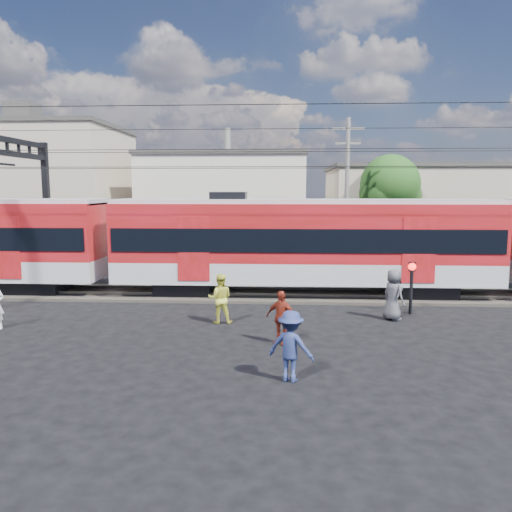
# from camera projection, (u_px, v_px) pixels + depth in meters

# --- Properties ---
(ground) EXTENTS (120.00, 120.00, 0.00)m
(ground) POSITION_uv_depth(u_px,v_px,m) (194.00, 355.00, 13.88)
(ground) COLOR black
(ground) RESTS_ON ground
(track_bed) EXTENTS (70.00, 3.40, 0.12)m
(track_bed) POSITION_uv_depth(u_px,v_px,m) (226.00, 294.00, 21.79)
(track_bed) COLOR #2D2823
(track_bed) RESTS_ON ground
(rail_near) EXTENTS (70.00, 0.12, 0.12)m
(rail_near) POSITION_uv_depth(u_px,v_px,m) (224.00, 295.00, 21.03)
(rail_near) COLOR #59544C
(rail_near) RESTS_ON track_bed
(rail_far) EXTENTS (70.00, 0.12, 0.12)m
(rail_far) POSITION_uv_depth(u_px,v_px,m) (228.00, 288.00, 22.51)
(rail_far) COLOR #59544C
(rail_far) RESTS_ON track_bed
(commuter_train) EXTENTS (50.30, 3.08, 4.17)m
(commuter_train) POSITION_uv_depth(u_px,v_px,m) (308.00, 241.00, 21.29)
(commuter_train) COLOR black
(commuter_train) RESTS_ON ground
(catenary) EXTENTS (70.00, 9.30, 7.52)m
(catenary) POSITION_uv_depth(u_px,v_px,m) (27.00, 176.00, 21.58)
(catenary) COLOR black
(catenary) RESTS_ON ground
(building_west) EXTENTS (14.28, 10.20, 9.30)m
(building_west) POSITION_uv_depth(u_px,v_px,m) (27.00, 189.00, 37.93)
(building_west) COLOR tan
(building_west) RESTS_ON ground
(building_midwest) EXTENTS (12.24, 12.24, 7.30)m
(building_midwest) POSITION_uv_depth(u_px,v_px,m) (228.00, 201.00, 40.23)
(building_midwest) COLOR beige
(building_midwest) RESTS_ON ground
(building_mideast) EXTENTS (16.32, 10.20, 6.30)m
(building_mideast) POSITION_uv_depth(u_px,v_px,m) (441.00, 209.00, 36.47)
(building_mideast) COLOR tan
(building_mideast) RESTS_ON ground
(utility_pole_mid) EXTENTS (1.80, 0.24, 8.50)m
(utility_pole_mid) POSITION_uv_depth(u_px,v_px,m) (347.00, 190.00, 27.80)
(utility_pole_mid) COLOR slate
(utility_pole_mid) RESTS_ON ground
(tree_near) EXTENTS (3.82, 3.64, 6.72)m
(tree_near) POSITION_uv_depth(u_px,v_px,m) (393.00, 188.00, 30.68)
(tree_near) COLOR #382619
(tree_near) RESTS_ON ground
(pedestrian_b) EXTENTS (0.89, 0.72, 1.72)m
(pedestrian_b) POSITION_uv_depth(u_px,v_px,m) (220.00, 298.00, 17.12)
(pedestrian_b) COLOR #D1D041
(pedestrian_b) RESTS_ON ground
(pedestrian_c) EXTENTS (1.27, 0.99, 1.73)m
(pedestrian_c) POSITION_uv_depth(u_px,v_px,m) (291.00, 346.00, 11.89)
(pedestrian_c) COLOR navy
(pedestrian_c) RESTS_ON ground
(pedestrian_d) EXTENTS (1.02, 0.75, 1.62)m
(pedestrian_d) POSITION_uv_depth(u_px,v_px,m) (281.00, 317.00, 14.79)
(pedestrian_d) COLOR maroon
(pedestrian_d) RESTS_ON ground
(pedestrian_e) EXTENTS (0.97, 1.06, 1.81)m
(pedestrian_e) POSITION_uv_depth(u_px,v_px,m) (393.00, 295.00, 17.52)
(pedestrian_e) COLOR #47474C
(pedestrian_e) RESTS_ON ground
(crossing_signal) EXTENTS (0.28, 0.28, 1.95)m
(crossing_signal) POSITION_uv_depth(u_px,v_px,m) (412.00, 278.00, 18.34)
(crossing_signal) COLOR black
(crossing_signal) RESTS_ON ground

